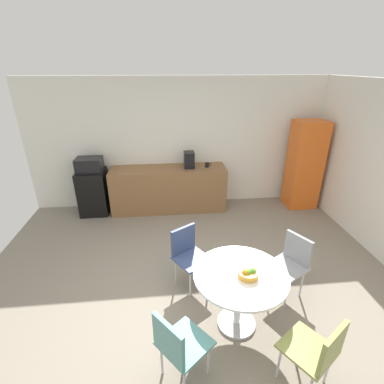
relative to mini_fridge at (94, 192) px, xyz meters
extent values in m
plane|color=gray|center=(1.74, -2.65, -0.45)|extent=(6.00, 6.00, 0.00)
cube|color=white|center=(1.74, 0.35, 0.85)|extent=(6.00, 0.10, 2.60)
cube|color=brown|center=(1.50, 0.00, 0.00)|extent=(2.30, 0.60, 0.90)
cube|color=black|center=(0.00, 0.00, 0.00)|extent=(0.54, 0.54, 0.90)
cube|color=black|center=(0.00, 0.00, 0.58)|extent=(0.48, 0.38, 0.26)
cube|color=orange|center=(4.29, -0.10, 0.45)|extent=(0.60, 0.50, 1.80)
cylinder|color=silver|center=(2.20, -3.01, -0.43)|extent=(0.44, 0.44, 0.03)
cylinder|color=silver|center=(2.20, -3.01, -0.06)|extent=(0.08, 0.08, 0.71)
cylinder|color=white|center=(2.20, -3.01, 0.28)|extent=(1.02, 1.02, 0.03)
cylinder|color=silver|center=(1.58, -3.31, -0.24)|extent=(0.02, 0.02, 0.42)
cylinder|color=silver|center=(1.78, -3.55, -0.24)|extent=(0.02, 0.02, 0.42)
cylinder|color=silver|center=(1.33, -3.51, -0.24)|extent=(0.02, 0.02, 0.42)
cylinder|color=silver|center=(1.53, -3.75, -0.24)|extent=(0.02, 0.02, 0.42)
cube|color=teal|center=(1.55, -3.53, -0.01)|extent=(0.59, 0.59, 0.03)
cube|color=teal|center=(1.41, -3.65, 0.19)|extent=(0.27, 0.32, 0.38)
cylinder|color=silver|center=(2.44, -3.65, -0.24)|extent=(0.02, 0.02, 0.42)
cylinder|color=silver|center=(2.70, -3.48, -0.24)|extent=(0.02, 0.02, 0.42)
cylinder|color=silver|center=(2.87, -3.75, -0.24)|extent=(0.02, 0.02, 0.42)
cube|color=#8C934C|center=(2.65, -3.70, -0.01)|extent=(0.58, 0.58, 0.03)
cube|color=#8C934C|center=(2.76, -3.86, 0.19)|extent=(0.34, 0.24, 0.38)
cylinder|color=silver|center=(2.86, -2.81, -0.24)|extent=(0.02, 0.02, 0.42)
cylinder|color=silver|center=(2.70, -2.54, -0.24)|extent=(0.02, 0.02, 0.42)
cylinder|color=silver|center=(3.13, -2.66, -0.24)|extent=(0.02, 0.02, 0.42)
cylinder|color=silver|center=(2.98, -2.38, -0.24)|extent=(0.02, 0.02, 0.42)
cube|color=gray|center=(2.92, -2.60, -0.01)|extent=(0.57, 0.57, 0.03)
cube|color=gray|center=(3.08, -2.50, 0.19)|extent=(0.22, 0.35, 0.38)
cylinder|color=silver|center=(1.97, -2.36, -0.24)|extent=(0.02, 0.02, 0.42)
cylinder|color=silver|center=(1.70, -2.53, -0.24)|extent=(0.02, 0.02, 0.42)
cylinder|color=silver|center=(1.79, -2.09, -0.24)|extent=(0.02, 0.02, 0.42)
cylinder|color=silver|center=(1.53, -2.26, -0.24)|extent=(0.02, 0.02, 0.42)
cube|color=#384772|center=(1.75, -2.31, -0.01)|extent=(0.58, 0.58, 0.03)
cube|color=#384772|center=(1.64, -2.15, 0.19)|extent=(0.34, 0.24, 0.38)
cylinder|color=gold|center=(2.26, -3.06, 0.33)|extent=(0.22, 0.22, 0.07)
sphere|color=#66B233|center=(2.31, -3.07, 0.37)|extent=(0.07, 0.07, 0.07)
sphere|color=orange|center=(2.22, -3.08, 0.37)|extent=(0.07, 0.07, 0.07)
sphere|color=#66B233|center=(2.25, -3.08, 0.37)|extent=(0.07, 0.07, 0.07)
cylinder|color=black|center=(2.29, -0.01, 0.50)|extent=(0.08, 0.08, 0.09)
torus|color=black|center=(2.34, -0.01, 0.50)|extent=(0.06, 0.01, 0.06)
cube|color=black|center=(1.93, 0.00, 0.61)|extent=(0.20, 0.24, 0.32)
camera|label=1|loc=(1.44, -5.32, 2.33)|focal=26.38mm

